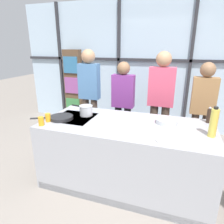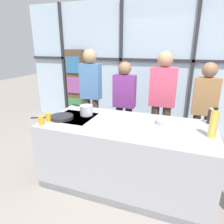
{
  "view_description": "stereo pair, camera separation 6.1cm",
  "coord_description": "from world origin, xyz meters",
  "views": [
    {
      "loc": [
        0.59,
        -2.31,
        1.83
      ],
      "look_at": [
        -0.22,
        0.1,
        0.99
      ],
      "focal_mm": 32.0,
      "sensor_mm": 36.0,
      "label": 1
    },
    {
      "loc": [
        0.65,
        -2.29,
        1.83
      ],
      "look_at": [
        -0.22,
        0.1,
        0.99
      ],
      "focal_mm": 32.0,
      "sensor_mm": 36.0,
      "label": 2
    }
  ],
  "objects": [
    {
      "name": "pepper_grinder",
      "position": [
        1.0,
        0.37,
        0.98
      ],
      "size": [
        0.05,
        0.05,
        0.21
      ],
      "color": "#332319",
      "rests_on": "demo_island"
    },
    {
      "name": "saucepan",
      "position": [
        -0.62,
        0.13,
        0.96
      ],
      "size": [
        0.35,
        0.19,
        0.14
      ],
      "color": "silver",
      "rests_on": "demo_island"
    },
    {
      "name": "spectator_far_left",
      "position": [
        -0.98,
        1.01,
        1.05
      ],
      "size": [
        0.38,
        0.25,
        1.78
      ],
      "rotation": [
        0.0,
        0.0,
        3.14
      ],
      "color": "#47382D",
      "rests_on": "ground_plane"
    },
    {
      "name": "back_window_wall",
      "position": [
        0.0,
        2.22,
        1.4
      ],
      "size": [
        6.4,
        0.1,
        2.8
      ],
      "color": "silver",
      "rests_on": "ground_plane"
    },
    {
      "name": "demo_island",
      "position": [
        -0.0,
        -0.0,
        0.44
      ],
      "size": [
        2.17,
        1.0,
        0.89
      ],
      "color": "#A8AAB2",
      "rests_on": "ground_plane"
    },
    {
      "name": "spectator_far_right",
      "position": [
        0.98,
        1.01,
        0.94
      ],
      "size": [
        0.37,
        0.23,
        1.61
      ],
      "rotation": [
        0.0,
        0.0,
        3.14
      ],
      "color": "#47382D",
      "rests_on": "ground_plane"
    },
    {
      "name": "mixing_bowl",
      "position": [
        0.49,
        0.18,
        0.92
      ],
      "size": [
        0.27,
        0.27,
        0.06
      ],
      "color": "silver",
      "rests_on": "demo_island"
    },
    {
      "name": "juice_glass_near",
      "position": [
        -0.99,
        -0.4,
        0.94
      ],
      "size": [
        0.07,
        0.07,
        0.11
      ],
      "primitive_type": "cylinder",
      "color": "orange",
      "rests_on": "demo_island"
    },
    {
      "name": "frying_pan",
      "position": [
        -0.88,
        -0.13,
        0.91
      ],
      "size": [
        0.51,
        0.36,
        0.04
      ],
      "color": "#232326",
      "rests_on": "demo_island"
    },
    {
      "name": "white_plate",
      "position": [
        0.54,
        -0.33,
        0.89
      ],
      "size": [
        0.25,
        0.25,
        0.01
      ],
      "primitive_type": "cylinder",
      "color": "white",
      "rests_on": "demo_island"
    },
    {
      "name": "juice_glass_far",
      "position": [
        -0.99,
        -0.26,
        0.94
      ],
      "size": [
        0.07,
        0.07,
        0.11
      ],
      "primitive_type": "cylinder",
      "color": "orange",
      "rests_on": "demo_island"
    },
    {
      "name": "oil_bottle",
      "position": [
        0.99,
        -0.07,
        1.05
      ],
      "size": [
        0.08,
        0.08,
        0.34
      ],
      "color": "#E0CC4C",
      "rests_on": "demo_island"
    },
    {
      "name": "spectator_center_left",
      "position": [
        -0.33,
        1.01,
        0.91
      ],
      "size": [
        0.39,
        0.22,
        1.58
      ],
      "rotation": [
        0.0,
        0.0,
        3.14
      ],
      "color": "black",
      "rests_on": "ground_plane"
    },
    {
      "name": "spectator_center_right",
      "position": [
        0.33,
        1.01,
        1.02
      ],
      "size": [
        0.42,
        0.25,
        1.76
      ],
      "rotation": [
        0.0,
        0.0,
        3.14
      ],
      "color": "#47382D",
      "rests_on": "ground_plane"
    },
    {
      "name": "bookshelf",
      "position": [
        -1.9,
        2.04,
        0.88
      ],
      "size": [
        0.44,
        0.19,
        1.75
      ],
      "color": "brown",
      "rests_on": "ground_plane"
    },
    {
      "name": "ground_plane",
      "position": [
        0.0,
        0.0,
        0.0
      ],
      "size": [
        18.0,
        18.0,
        0.0
      ],
      "primitive_type": "plane",
      "color": "gray"
    }
  ]
}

